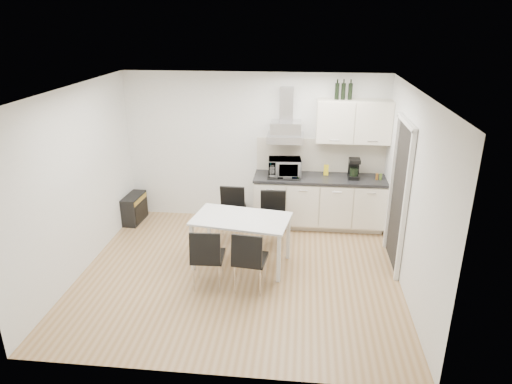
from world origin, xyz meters
TOP-DOWN VIEW (x-y plane):
  - ground at (0.00, 0.00)m, footprint 4.50×4.50m
  - wall_back at (0.00, 2.00)m, footprint 4.50×0.10m
  - wall_front at (0.00, -2.00)m, footprint 4.50×0.10m
  - wall_left at (-2.25, 0.00)m, footprint 0.10×4.00m
  - wall_right at (2.25, 0.00)m, footprint 0.10×4.00m
  - ceiling at (0.00, 0.00)m, footprint 4.50×4.50m
  - doorway at (2.21, 0.55)m, footprint 0.08×1.04m
  - kitchenette at (1.18, 1.73)m, footprint 2.22×0.64m
  - dining_table at (0.00, 0.27)m, footprint 1.47×0.98m
  - chair_far_left at (-0.27, 1.00)m, footprint 0.45×0.51m
  - chair_far_right at (0.41, 0.90)m, footprint 0.46×0.52m
  - chair_near_left at (-0.37, -0.36)m, footprint 0.46×0.52m
  - chair_near_right at (0.20, -0.36)m, footprint 0.49×0.55m
  - guitar_amp at (-2.11, 1.57)m, footprint 0.29×0.61m
  - floor_speaker at (-0.23, 1.90)m, footprint 0.20×0.19m

SIDE VIEW (x-z plane):
  - ground at x=0.00m, z-range 0.00..0.00m
  - floor_speaker at x=-0.23m, z-range 0.00..0.28m
  - guitar_amp at x=-2.11m, z-range 0.00..0.50m
  - chair_far_left at x=-0.27m, z-range 0.00..0.88m
  - chair_far_right at x=0.41m, z-range 0.00..0.88m
  - chair_near_left at x=-0.37m, z-range 0.00..0.88m
  - chair_near_right at x=0.20m, z-range 0.00..0.88m
  - dining_table at x=0.00m, z-range 0.29..1.04m
  - kitchenette at x=1.18m, z-range -0.43..2.09m
  - doorway at x=2.21m, z-range 0.00..2.10m
  - wall_back at x=0.00m, z-range 0.00..2.60m
  - wall_front at x=0.00m, z-range 0.00..2.60m
  - wall_left at x=-2.25m, z-range 0.00..2.60m
  - wall_right at x=2.25m, z-range 0.00..2.60m
  - ceiling at x=0.00m, z-range 2.60..2.60m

